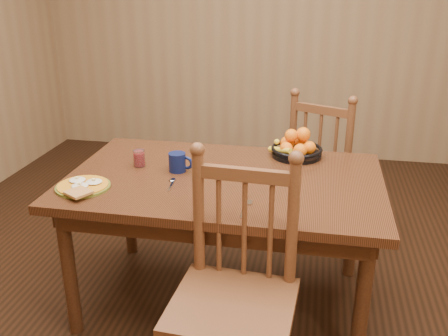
% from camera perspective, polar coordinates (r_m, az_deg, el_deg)
% --- Properties ---
extents(room, '(4.52, 5.02, 2.72)m').
position_cam_1_polar(room, '(2.38, 0.00, 12.38)').
color(room, black).
rests_on(room, ground).
extents(dining_table, '(1.60, 1.00, 0.75)m').
position_cam_1_polar(dining_table, '(2.58, 0.00, -2.78)').
color(dining_table, black).
rests_on(dining_table, ground).
extents(chair_far, '(0.60, 0.58, 1.02)m').
position_cam_1_polar(chair_far, '(3.43, 11.64, -0.02)').
color(chair_far, '#4C2B17').
rests_on(chair_far, ground).
extents(chair_near, '(0.51, 0.49, 1.07)m').
position_cam_1_polar(chair_near, '(2.07, 1.27, -14.32)').
color(chair_near, '#4C2B17').
rests_on(chair_near, ground).
extents(breakfast_plate, '(0.26, 0.31, 0.04)m').
position_cam_1_polar(breakfast_plate, '(2.51, -15.84, -1.99)').
color(breakfast_plate, '#59601E').
rests_on(breakfast_plate, dining_table).
extents(fork, '(0.03, 0.18, 0.00)m').
position_cam_1_polar(fork, '(2.22, 2.49, -4.54)').
color(fork, silver).
rests_on(fork, dining_table).
extents(spoon, '(0.04, 0.16, 0.01)m').
position_cam_1_polar(spoon, '(2.50, -5.98, -1.58)').
color(spoon, silver).
rests_on(spoon, dining_table).
extents(coffee_mug, '(0.13, 0.09, 0.10)m').
position_cam_1_polar(coffee_mug, '(2.62, -5.27, 0.68)').
color(coffee_mug, '#0A133B').
rests_on(coffee_mug, dining_table).
extents(juice_glass, '(0.06, 0.06, 0.09)m').
position_cam_1_polar(juice_glass, '(2.72, -9.66, 1.06)').
color(juice_glass, silver).
rests_on(juice_glass, dining_table).
extents(fruit_bowl, '(0.29, 0.29, 0.17)m').
position_cam_1_polar(fruit_bowl, '(2.85, 8.26, 2.33)').
color(fruit_bowl, black).
rests_on(fruit_bowl, dining_table).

